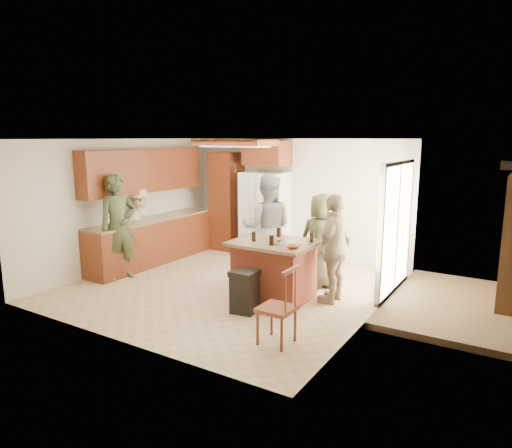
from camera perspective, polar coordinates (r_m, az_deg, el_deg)
The scene contains 12 objects.
person_front_left at distance 8.50m, azimuth -16.81°, elevation -0.38°, with size 0.69×0.51×1.90m, color #384226.
person_behind_left at distance 8.07m, azimuth 1.43°, elevation -0.49°, with size 0.92×0.57×1.90m, color gray.
person_behind_right at distance 7.83m, azimuth 8.16°, elevation -2.04°, with size 0.79×0.51×1.61m, color #3D3E24.
person_side_right at distance 7.11m, azimuth 9.78°, elevation -3.04°, with size 0.99×0.51×1.70m, color tan.
person_counter at distance 9.37m, azimuth -14.47°, elevation -0.18°, with size 1.03×0.48×1.60m, color tan.
left_cabinetry at distance 9.44m, azimuth -13.21°, elevation 0.91°, with size 0.64×3.00×2.30m.
back_wall_units at distance 10.18m, azimuth -2.46°, elevation 4.31°, with size 1.80×0.60×2.45m.
refrigerator at distance 9.77m, azimuth 1.11°, elevation 1.19°, with size 0.90×0.76×1.80m.
kitchen_island at distance 7.24m, azimuth 2.29°, elevation -5.70°, with size 1.28×1.03×0.93m.
island_items at distance 6.94m, azimuth 3.74°, elevation -2.22°, with size 0.91×0.75×0.15m.
trash_bin at distance 6.73m, azimuth -1.44°, elevation -8.38°, with size 0.39×0.39×0.63m.
spindle_chair at distance 5.71m, azimuth 2.78°, elevation -10.55°, with size 0.43×0.43×0.99m.
Camera 1 is at (4.34, -6.17, 2.53)m, focal length 32.00 mm.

